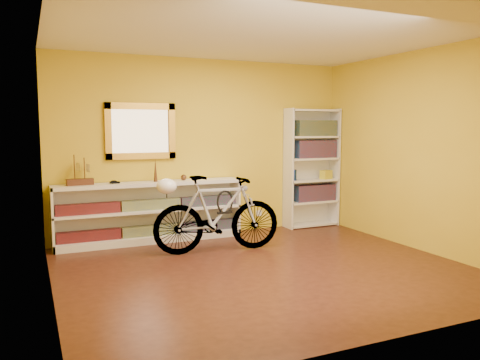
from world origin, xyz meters
name	(u,v)px	position (x,y,z in m)	size (l,w,h in m)	color
floor	(265,270)	(0.00, 0.00, -0.01)	(4.50, 4.00, 0.01)	#33150E
ceiling	(266,34)	(0.00, 0.00, 2.60)	(4.50, 4.00, 0.01)	silver
back_wall	(204,148)	(0.00, 2.00, 1.30)	(4.50, 0.01, 2.60)	gold
left_wall	(46,161)	(-2.25, 0.00, 1.30)	(0.01, 4.00, 2.60)	gold
right_wall	(420,151)	(2.25, 0.00, 1.30)	(0.01, 4.00, 2.60)	gold
gilt_mirror	(141,131)	(-0.95, 1.97, 1.55)	(0.98, 0.06, 0.78)	#875F18
wall_socket	(259,213)	(0.90, 1.99, 0.25)	(0.09, 0.01, 0.09)	silver
console_unit	(151,212)	(-0.87, 1.81, 0.42)	(2.60, 0.35, 0.85)	silver
cd_row_lower	(151,230)	(-0.87, 1.79, 0.17)	(2.50, 0.13, 0.14)	black
cd_row_upper	(151,205)	(-0.87, 1.79, 0.54)	(2.50, 0.13, 0.14)	navy
model_ship	(79,170)	(-1.80, 1.81, 1.05)	(0.34, 0.13, 0.40)	#3C1E10
toy_car	(115,183)	(-1.35, 1.81, 0.85)	(0.00, 0.00, 0.00)	black
bronze_ornament	(155,170)	(-0.79, 1.81, 1.01)	(0.06, 0.06, 0.32)	#51311C
decorative_orb	(184,177)	(-0.38, 1.81, 0.89)	(0.08, 0.08, 0.08)	#51311C
bookcase	(312,168)	(1.78, 1.84, 0.95)	(0.90, 0.30, 1.90)	silver
book_row_a	(314,193)	(1.83, 1.84, 0.55)	(0.70, 0.22, 0.26)	maroon
book_row_b	(315,149)	(1.83, 1.84, 1.25)	(0.70, 0.22, 0.28)	maroon
book_row_c	(315,128)	(1.83, 1.84, 1.59)	(0.70, 0.22, 0.25)	#174252
travel_mug	(294,175)	(1.44, 1.82, 0.85)	(0.08, 0.08, 0.17)	navy
red_tin	(301,130)	(1.58, 1.87, 1.56)	(0.15, 0.15, 0.20)	maroon
yellow_bag	(326,175)	(2.03, 1.80, 0.84)	(0.18, 0.12, 0.14)	gold
bicycle	(218,214)	(-0.21, 0.94, 0.50)	(1.70, 0.44, 1.00)	silver
helmet	(167,186)	(-0.86, 1.00, 0.88)	(0.25, 0.24, 0.19)	white
u_lock	(225,202)	(-0.11, 0.93, 0.65)	(0.23, 0.23, 0.02)	black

